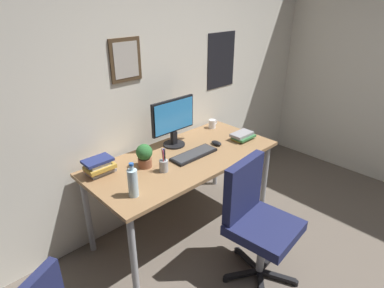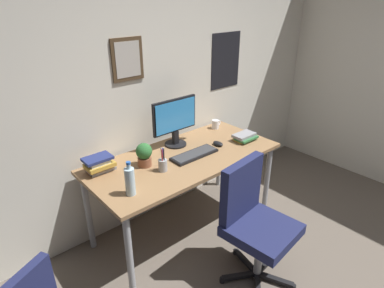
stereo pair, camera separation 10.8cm
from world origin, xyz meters
TOP-DOWN VIEW (x-y plane):
  - wall_back at (0.00, 2.15)m, footprint 4.40×0.10m
  - desk at (-0.14, 1.68)m, footprint 1.67×0.78m
  - office_chair at (-0.10, 0.93)m, footprint 0.56×0.57m
  - monitor at (-0.05, 1.91)m, footprint 0.46×0.20m
  - keyboard at (-0.07, 1.63)m, footprint 0.43×0.15m
  - computer_mouse at (0.23, 1.65)m, footprint 0.06×0.11m
  - water_bottle at (-0.78, 1.48)m, footprint 0.07×0.07m
  - coffee_mug_near at (0.51, 1.95)m, footprint 0.11×0.07m
  - potted_plant at (-0.48, 1.76)m, footprint 0.13×0.13m
  - pen_cup at (-0.42, 1.60)m, footprint 0.07×0.07m
  - book_stack_left at (-0.80, 1.91)m, footprint 0.23×0.16m
  - book_stack_right at (0.50, 1.56)m, footprint 0.22×0.15m

SIDE VIEW (x-z plane):
  - office_chair at x=-0.10m, z-range 0.05..1.00m
  - desk at x=-0.14m, z-range 0.30..1.06m
  - keyboard at x=-0.07m, z-range 0.76..0.78m
  - computer_mouse at x=0.23m, z-range 0.76..0.79m
  - book_stack_right at x=0.50m, z-range 0.76..0.82m
  - coffee_mug_near at x=0.51m, z-range 0.76..0.84m
  - pen_cup at x=-0.42m, z-range 0.71..0.91m
  - book_stack_left at x=-0.80m, z-range 0.76..0.88m
  - potted_plant at x=-0.48m, z-range 0.76..0.96m
  - water_bottle at x=-0.78m, z-range 0.74..0.99m
  - monitor at x=-0.05m, z-range 0.78..1.21m
  - wall_back at x=0.00m, z-range 0.00..2.60m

